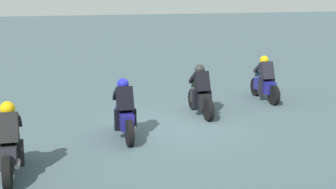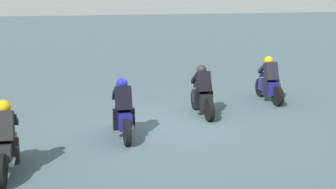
{
  "view_description": "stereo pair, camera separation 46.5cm",
  "coord_description": "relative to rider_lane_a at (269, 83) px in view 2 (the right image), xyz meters",
  "views": [
    {
      "loc": [
        -11.54,
        3.77,
        3.64
      ],
      "look_at": [
        0.06,
        0.1,
        0.9
      ],
      "focal_mm": 49.3,
      "sensor_mm": 36.0,
      "label": 1
    },
    {
      "loc": [
        -11.67,
        3.33,
        3.64
      ],
      "look_at": [
        0.06,
        0.1,
        0.9
      ],
      "focal_mm": 49.3,
      "sensor_mm": 36.0,
      "label": 2
    }
  ],
  "objects": [
    {
      "name": "rider_lane_c",
      "position": [
        -2.58,
        5.41,
        0.0
      ],
      "size": [
        2.04,
        0.55,
        1.51
      ],
      "rotation": [
        0.0,
        0.0,
        -0.05
      ],
      "color": "black",
      "rests_on": "ground_plane"
    },
    {
      "name": "rider_lane_b",
      "position": [
        -1.11,
        2.77,
        0.0
      ],
      "size": [
        2.04,
        0.55,
        1.51
      ],
      "rotation": [
        0.0,
        0.0,
        -0.04
      ],
      "color": "black",
      "rests_on": "ground_plane"
    },
    {
      "name": "rider_lane_d",
      "position": [
        -4.32,
        8.13,
        0.0
      ],
      "size": [
        2.04,
        0.55,
        1.51
      ],
      "rotation": [
        0.0,
        0.0,
        -0.07
      ],
      "color": "black",
      "rests_on": "ground_plane"
    },
    {
      "name": "ground_plane",
      "position": [
        -2.05,
        3.98,
        -0.62
      ],
      "size": [
        120.0,
        120.0,
        0.0
      ],
      "primitive_type": "plane",
      "color": "#3E5259"
    },
    {
      "name": "rider_lane_a",
      "position": [
        0.0,
        0.0,
        0.0
      ],
      "size": [
        2.04,
        0.55,
        1.51
      ],
      "rotation": [
        0.0,
        0.0,
        -0.07
      ],
      "color": "black",
      "rests_on": "ground_plane"
    }
  ]
}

